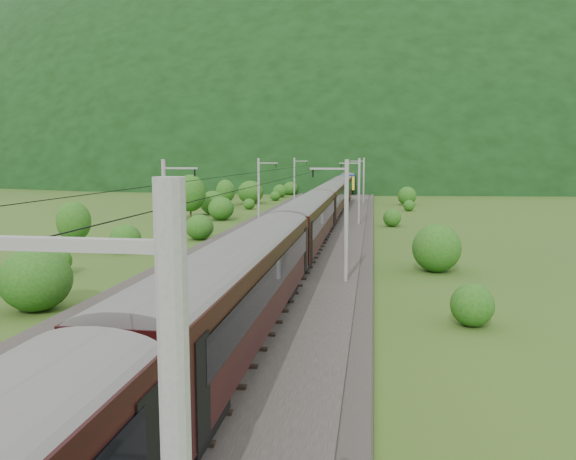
# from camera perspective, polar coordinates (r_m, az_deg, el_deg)

# --- Properties ---
(ground) EXTENTS (600.00, 600.00, 0.00)m
(ground) POSITION_cam_1_polar(r_m,az_deg,el_deg) (38.32, -3.50, -5.33)
(ground) COLOR #2F531A
(ground) RESTS_ON ground
(railbed) EXTENTS (14.00, 220.00, 0.30)m
(railbed) POSITION_cam_1_polar(r_m,az_deg,el_deg) (47.92, -0.99, -2.54)
(railbed) COLOR #38332D
(railbed) RESTS_ON ground
(track_left) EXTENTS (2.40, 220.00, 0.27)m
(track_left) POSITION_cam_1_polar(r_m,az_deg,el_deg) (48.34, -3.80, -2.21)
(track_left) COLOR brown
(track_left) RESTS_ON railbed
(track_right) EXTENTS (2.40, 220.00, 0.27)m
(track_right) POSITION_cam_1_polar(r_m,az_deg,el_deg) (47.55, 1.86, -2.36)
(track_right) COLOR brown
(track_right) RESTS_ON railbed
(catenary_left) EXTENTS (2.54, 192.28, 8.00)m
(catenary_left) POSITION_cam_1_polar(r_m,az_deg,el_deg) (70.06, -2.93, 4.20)
(catenary_left) COLOR gray
(catenary_left) RESTS_ON railbed
(catenary_right) EXTENTS (2.54, 192.28, 8.00)m
(catenary_right) POSITION_cam_1_polar(r_m,az_deg,el_deg) (68.67, 7.15, 4.08)
(catenary_right) COLOR gray
(catenary_right) RESTS_ON railbed
(overhead_wires) EXTENTS (4.83, 198.00, 0.03)m
(overhead_wires) POSITION_cam_1_polar(r_m,az_deg,el_deg) (47.22, -1.01, 5.79)
(overhead_wires) COLOR black
(overhead_wires) RESTS_ON ground
(mountain_main) EXTENTS (504.00, 360.00, 244.00)m
(mountain_main) POSITION_cam_1_polar(r_m,az_deg,el_deg) (296.76, 7.14, 5.76)
(mountain_main) COLOR black
(mountain_main) RESTS_ON ground
(mountain_ridge) EXTENTS (336.00, 280.00, 132.00)m
(mountain_ridge) POSITION_cam_1_polar(r_m,az_deg,el_deg) (360.12, -12.24, 5.94)
(mountain_ridge) COLOR black
(mountain_ridge) RESTS_ON ground
(train) EXTENTS (3.15, 151.19, 5.48)m
(train) POSITION_cam_1_polar(r_m,az_deg,el_deg) (59.26, 3.28, 2.83)
(train) COLOR black
(train) RESTS_ON ground
(hazard_post_near) EXTENTS (0.17, 0.17, 1.62)m
(hazard_post_near) POSITION_cam_1_polar(r_m,az_deg,el_deg) (103.75, 3.88, 3.37)
(hazard_post_near) COLOR red
(hazard_post_near) RESTS_ON railbed
(hazard_post_far) EXTENTS (0.14, 0.14, 1.36)m
(hazard_post_far) POSITION_cam_1_polar(r_m,az_deg,el_deg) (68.64, 2.20, 1.18)
(hazard_post_far) COLOR red
(hazard_post_far) RESTS_ON railbed
(signal) EXTENTS (0.21, 0.21, 1.93)m
(signal) POSITION_cam_1_polar(r_m,az_deg,el_deg) (81.61, 0.60, 2.51)
(signal) COLOR black
(signal) RESTS_ON railbed
(vegetation_left) EXTENTS (13.16, 150.86, 6.42)m
(vegetation_left) POSITION_cam_1_polar(r_m,az_deg,el_deg) (59.40, -13.72, 1.26)
(vegetation_left) COLOR #175216
(vegetation_left) RESTS_ON ground
(vegetation_right) EXTENTS (6.51, 106.33, 3.21)m
(vegetation_right) POSITION_cam_1_polar(r_m,az_deg,el_deg) (52.44, 14.16, -0.61)
(vegetation_right) COLOR #175216
(vegetation_right) RESTS_ON ground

